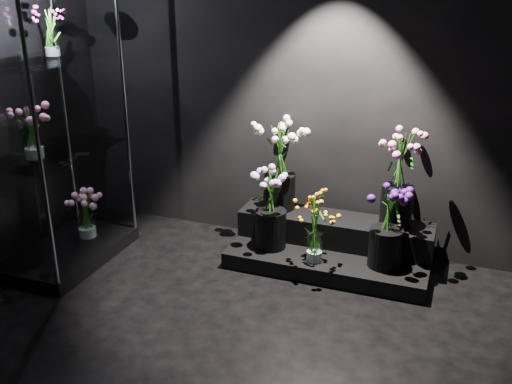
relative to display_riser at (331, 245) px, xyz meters
The scene contains 12 objects.
floor 1.73m from the display_riser, 103.25° to the right, with size 4.00×4.00×0.00m, color black.
wall_back 1.35m from the display_riser, 141.31° to the left, with size 4.00×4.00×0.00m, color black.
display_riser is the anchor object (origin of this frame).
display_case 2.41m from the display_riser, 160.65° to the right, with size 0.65×1.09×2.40m.
bouquet_orange_bells 0.40m from the display_riser, 103.22° to the right, with size 0.31×0.31×0.54m.
bouquet_lilac 0.62m from the display_riser, 159.36° to the right, with size 0.43×0.43×0.67m.
bouquet_purple 0.59m from the display_riser, 21.35° to the right, with size 0.39×0.39×0.64m.
bouquet_cream_roses 0.82m from the display_riser, 164.97° to the left, with size 0.47×0.47×0.77m.
bouquet_pink_roses 0.80m from the display_riser, 13.30° to the left, with size 0.35×0.35×0.77m.
bouquet_case_pink 2.48m from the display_riser, 156.26° to the right, with size 0.33×0.33×0.39m.
bouquet_case_magenta 2.73m from the display_riser, 164.35° to the right, with size 0.22×0.22×0.35m.
bouquet_case_base_pink 2.09m from the display_riser, 166.06° to the right, with size 0.41×0.41×0.42m.
Camera 1 is at (1.29, -2.46, 2.24)m, focal length 40.00 mm.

